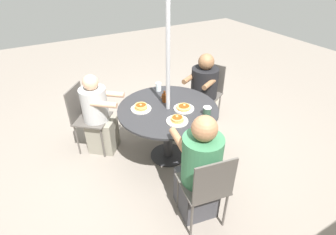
{
  "coord_description": "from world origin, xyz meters",
  "views": [
    {
      "loc": [
        1.3,
        2.33,
        2.34
      ],
      "look_at": [
        0.0,
        0.0,
        0.6
      ],
      "focal_mm": 28.0,
      "sensor_mm": 36.0,
      "label": 1
    }
  ],
  "objects_px": {
    "pancake_plate_c": "(177,120)",
    "pancake_plate_b": "(141,108)",
    "pancake_plate_a": "(184,108)",
    "syrup_bottle": "(164,98)",
    "patio_table": "(168,117)",
    "diner_east": "(199,172)",
    "diner_north": "(99,118)",
    "patio_chair_north": "(86,114)",
    "drinking_glass_a": "(159,87)",
    "coffee_cup": "(207,111)",
    "patio_chair_east": "(207,186)",
    "diner_south": "(203,95)",
    "patio_chair_south": "(208,90)"
  },
  "relations": [
    {
      "from": "patio_table",
      "to": "pancake_plate_c",
      "type": "relative_size",
      "value": 5.0
    },
    {
      "from": "syrup_bottle",
      "to": "diner_north",
      "type": "bearing_deg",
      "value": -29.33
    },
    {
      "from": "pancake_plate_a",
      "to": "drinking_glass_a",
      "type": "bearing_deg",
      "value": -86.59
    },
    {
      "from": "diner_north",
      "to": "pancake_plate_c",
      "type": "xyz_separation_m",
      "value": [
        -0.65,
        0.88,
        0.26
      ]
    },
    {
      "from": "diner_north",
      "to": "diner_south",
      "type": "distance_m",
      "value": 1.52
    },
    {
      "from": "diner_north",
      "to": "syrup_bottle",
      "type": "bearing_deg",
      "value": 100.0
    },
    {
      "from": "diner_east",
      "to": "diner_north",
      "type": "bearing_deg",
      "value": 120.43
    },
    {
      "from": "diner_north",
      "to": "diner_south",
      "type": "bearing_deg",
      "value": 122.87
    },
    {
      "from": "patio_table",
      "to": "patio_chair_north",
      "type": "relative_size",
      "value": 1.33
    },
    {
      "from": "diner_north",
      "to": "drinking_glass_a",
      "type": "bearing_deg",
      "value": 121.51
    },
    {
      "from": "patio_chair_south",
      "to": "pancake_plate_a",
      "type": "bearing_deg",
      "value": 99.58
    },
    {
      "from": "syrup_bottle",
      "to": "diner_east",
      "type": "bearing_deg",
      "value": 79.3
    },
    {
      "from": "diner_east",
      "to": "pancake_plate_c",
      "type": "xyz_separation_m",
      "value": [
        -0.11,
        -0.59,
        0.22
      ]
    },
    {
      "from": "diner_south",
      "to": "pancake_plate_a",
      "type": "height_order",
      "value": "diner_south"
    },
    {
      "from": "patio_chair_east",
      "to": "pancake_plate_b",
      "type": "bearing_deg",
      "value": 104.9
    },
    {
      "from": "patio_chair_north",
      "to": "diner_south",
      "type": "xyz_separation_m",
      "value": [
        -1.65,
        0.28,
        -0.02
      ]
    },
    {
      "from": "drinking_glass_a",
      "to": "pancake_plate_c",
      "type": "bearing_deg",
      "value": 77.6
    },
    {
      "from": "diner_north",
      "to": "coffee_cup",
      "type": "xyz_separation_m",
      "value": [
        -1.02,
        0.92,
        0.29
      ]
    },
    {
      "from": "coffee_cup",
      "to": "diner_east",
      "type": "bearing_deg",
      "value": 49.24
    },
    {
      "from": "diner_east",
      "to": "syrup_bottle",
      "type": "bearing_deg",
      "value": 89.48
    },
    {
      "from": "patio_table",
      "to": "diner_north",
      "type": "bearing_deg",
      "value": -39.33
    },
    {
      "from": "diner_east",
      "to": "coffee_cup",
      "type": "distance_m",
      "value": 0.77
    },
    {
      "from": "patio_chair_east",
      "to": "diner_east",
      "type": "bearing_deg",
      "value": 90.0
    },
    {
      "from": "patio_table",
      "to": "drinking_glass_a",
      "type": "bearing_deg",
      "value": -103.99
    },
    {
      "from": "pancake_plate_a",
      "to": "pancake_plate_c",
      "type": "relative_size",
      "value": 1.0
    },
    {
      "from": "patio_chair_north",
      "to": "patio_chair_south",
      "type": "xyz_separation_m",
      "value": [
        -1.8,
        0.2,
        0.0
      ]
    },
    {
      "from": "patio_chair_north",
      "to": "diner_north",
      "type": "bearing_deg",
      "value": 90.0
    },
    {
      "from": "coffee_cup",
      "to": "drinking_glass_a",
      "type": "bearing_deg",
      "value": -75.88
    },
    {
      "from": "diner_south",
      "to": "pancake_plate_a",
      "type": "xyz_separation_m",
      "value": [
        0.66,
        0.52,
        0.25
      ]
    },
    {
      "from": "pancake_plate_b",
      "to": "syrup_bottle",
      "type": "xyz_separation_m",
      "value": [
        -0.33,
        -0.03,
        0.03
      ]
    },
    {
      "from": "pancake_plate_c",
      "to": "drinking_glass_a",
      "type": "distance_m",
      "value": 0.78
    },
    {
      "from": "patio_table",
      "to": "pancake_plate_a",
      "type": "distance_m",
      "value": 0.24
    },
    {
      "from": "patio_table",
      "to": "pancake_plate_a",
      "type": "relative_size",
      "value": 5.0
    },
    {
      "from": "patio_chair_east",
      "to": "pancake_plate_b",
      "type": "xyz_separation_m",
      "value": [
        0.1,
        -1.19,
        0.23
      ]
    },
    {
      "from": "diner_east",
      "to": "patio_chair_south",
      "type": "relative_size",
      "value": 1.31
    },
    {
      "from": "drinking_glass_a",
      "to": "patio_chair_north",
      "type": "bearing_deg",
      "value": -13.07
    },
    {
      "from": "diner_south",
      "to": "diner_north",
      "type": "bearing_deg",
      "value": 57.06
    },
    {
      "from": "patio_table",
      "to": "drinking_glass_a",
      "type": "xyz_separation_m",
      "value": [
        -0.12,
        -0.46,
        0.19
      ]
    },
    {
      "from": "pancake_plate_b",
      "to": "diner_north",
      "type": "bearing_deg",
      "value": -47.03
    },
    {
      "from": "diner_north",
      "to": "pancake_plate_c",
      "type": "bearing_deg",
      "value": 75.95
    },
    {
      "from": "pancake_plate_c",
      "to": "pancake_plate_b",
      "type": "bearing_deg",
      "value": -61.22
    },
    {
      "from": "pancake_plate_c",
      "to": "syrup_bottle",
      "type": "relative_size",
      "value": 1.64
    },
    {
      "from": "pancake_plate_b",
      "to": "drinking_glass_a",
      "type": "distance_m",
      "value": 0.52
    },
    {
      "from": "diner_north",
      "to": "diner_east",
      "type": "height_order",
      "value": "diner_east"
    },
    {
      "from": "pancake_plate_a",
      "to": "syrup_bottle",
      "type": "xyz_separation_m",
      "value": [
        0.11,
        -0.27,
        0.04
      ]
    },
    {
      "from": "patio_chair_north",
      "to": "patio_table",
      "type": "bearing_deg",
      "value": 90.0
    },
    {
      "from": "drinking_glass_a",
      "to": "diner_south",
      "type": "bearing_deg",
      "value": 175.15
    },
    {
      "from": "patio_chair_east",
      "to": "drinking_glass_a",
      "type": "bearing_deg",
      "value": 88.83
    },
    {
      "from": "patio_table",
      "to": "drinking_glass_a",
      "type": "distance_m",
      "value": 0.51
    },
    {
      "from": "pancake_plate_c",
      "to": "syrup_bottle",
      "type": "height_order",
      "value": "syrup_bottle"
    }
  ]
}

